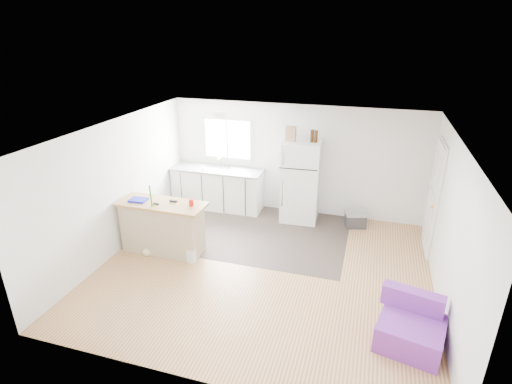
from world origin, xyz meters
The scene contains 19 objects.
room centered at (0.00, 0.00, 1.20)m, with size 5.51×5.01×2.41m.
vinyl_zone centered at (-0.73, 1.25, 0.00)m, with size 4.05×2.50×0.00m, color #2F2723.
window centered at (-1.55, 2.49, 1.55)m, with size 1.18×0.06×0.98m.
interior_door centered at (2.72, 1.55, 1.02)m, with size 0.11×0.92×2.10m.
ceiling_fixture centered at (-1.20, 1.20, 2.36)m, with size 0.30×0.30×0.07m, color white.
kitchen_cabinets centered at (-1.71, 2.18, 0.48)m, with size 2.09×0.66×1.22m.
peninsula centered at (-1.93, 0.05, 0.49)m, with size 1.60×0.63×0.98m.
refrigerator centered at (0.20, 2.12, 0.87)m, with size 0.81×0.77×1.74m.
cooler centered at (1.40, 2.07, 0.17)m, with size 0.49×0.40×0.33m.
purple_seat centered at (2.30, -1.12, 0.24)m, with size 0.94×0.91×0.65m.
cleaner_jug centered at (-1.28, -0.18, 0.14)m, with size 0.16×0.13×0.31m.
mop centered at (-2.13, -0.16, 0.23)m, with size 0.31×0.38×1.42m.
red_cup centered at (-1.35, 0.10, 1.04)m, with size 0.08×0.08×0.12m, color red.
blue_tray centered at (-2.35, 0.02, 0.99)m, with size 0.30×0.22×0.04m, color #141BC1.
tool_a centered at (-1.72, 0.16, 0.99)m, with size 0.14×0.05×0.03m, color black.
tool_b centered at (-1.96, -0.03, 0.99)m, with size 0.10×0.04×0.03m, color black.
cardboard_box centered at (-0.03, 2.05, 1.89)m, with size 0.20×0.10×0.30m, color tan.
bottle_left centered at (0.40, 2.08, 1.86)m, with size 0.07×0.07×0.25m, color #331C09.
bottle_right centered at (0.48, 2.07, 1.86)m, with size 0.07×0.07×0.25m, color #331C09.
Camera 1 is at (1.56, -5.65, 3.86)m, focal length 28.00 mm.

